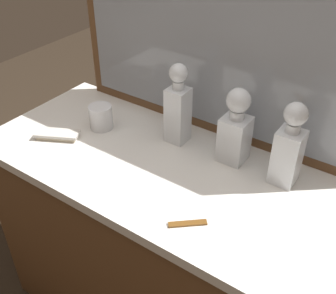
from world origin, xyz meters
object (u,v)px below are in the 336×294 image
at_px(crystal_decanter_right, 235,132).
at_px(tortoiseshell_comb, 188,224).
at_px(silver_brush_far_left, 57,135).
at_px(crystal_decanter_left, 288,152).
at_px(crystal_decanter_center, 178,111).
at_px(crystal_tumbler_rear, 101,118).

bearing_deg(crystal_decanter_right, tortoiseshell_comb, -83.29).
height_order(silver_brush_far_left, tortoiseshell_comb, silver_brush_far_left).
xyz_separation_m(crystal_decanter_left, crystal_decanter_center, (-0.41, 0.00, 0.01)).
bearing_deg(crystal_decanter_left, tortoiseshell_comb, -113.35).
bearing_deg(tortoiseshell_comb, crystal_decanter_left, 66.65).
bearing_deg(crystal_decanter_right, crystal_decanter_left, -3.85).
distance_m(crystal_decanter_left, silver_brush_far_left, 0.82).
height_order(crystal_decanter_center, silver_brush_far_left, crystal_decanter_center).
xyz_separation_m(crystal_decanter_left, silver_brush_far_left, (-0.78, -0.24, -0.10)).
bearing_deg(tortoiseshell_comb, crystal_decanter_right, 96.71).
bearing_deg(crystal_decanter_left, crystal_decanter_center, 179.66).
height_order(crystal_decanter_left, crystal_decanter_right, crystal_decanter_left).
height_order(crystal_decanter_left, tortoiseshell_comb, crystal_decanter_left).
height_order(crystal_tumbler_rear, silver_brush_far_left, crystal_tumbler_rear).
xyz_separation_m(crystal_tumbler_rear, silver_brush_far_left, (-0.09, -0.15, -0.03)).
relative_size(crystal_decanter_center, crystal_decanter_right, 1.12).
xyz_separation_m(crystal_decanter_center, tortoiseshell_comb, (0.26, -0.34, -0.12)).
height_order(crystal_decanter_right, crystal_tumbler_rear, crystal_decanter_right).
distance_m(crystal_decanter_right, tortoiseshell_comb, 0.37).
bearing_deg(crystal_tumbler_rear, crystal_decanter_left, 7.80).
distance_m(crystal_decanter_left, crystal_decanter_right, 0.19).
relative_size(crystal_decanter_right, silver_brush_far_left, 1.57).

